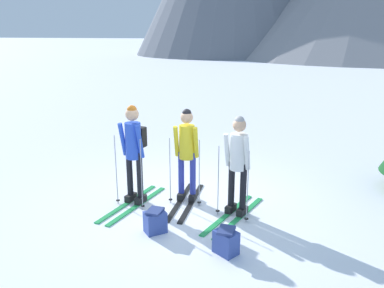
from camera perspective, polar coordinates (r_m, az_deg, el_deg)
ground_plane at (r=7.21m, az=-0.87°, el=-8.60°), size 400.00×400.00×0.00m
skier_in_blue at (r=6.92m, az=-8.59°, el=-0.70°), size 0.60×1.81×1.82m
skier_in_yellow at (r=6.95m, az=-0.78°, el=-1.15°), size 0.61×1.74×1.74m
skier_in_white at (r=6.45m, az=6.79°, el=-2.72°), size 0.76×1.81×1.73m
backpack_on_snow_front at (r=5.63m, az=5.05°, el=-14.15°), size 0.40×0.37×0.38m
backpack_on_snow_beside at (r=6.16m, az=-5.47°, el=-11.29°), size 0.40×0.40×0.38m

